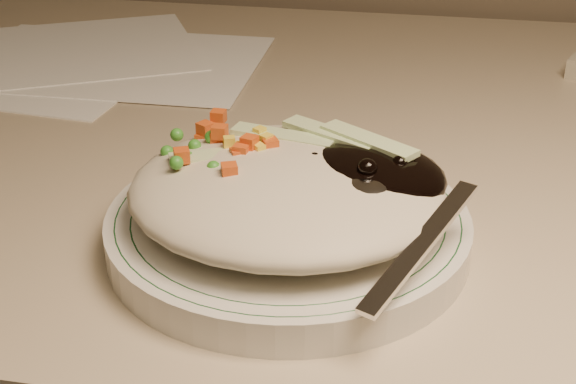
# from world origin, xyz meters

# --- Properties ---
(desk) EXTENTS (1.40, 0.70, 0.74)m
(desk) POSITION_xyz_m (0.00, 1.38, 0.54)
(desk) COLOR tan
(desk) RESTS_ON ground
(plate) EXTENTS (0.23, 0.23, 0.02)m
(plate) POSITION_xyz_m (-0.12, 1.18, 0.75)
(plate) COLOR silver
(plate) RESTS_ON desk
(plate_rim) EXTENTS (0.21, 0.21, 0.00)m
(plate_rim) POSITION_xyz_m (-0.12, 1.18, 0.76)
(plate_rim) COLOR #144723
(plate_rim) RESTS_ON plate
(meal) EXTENTS (0.21, 0.19, 0.05)m
(meal) POSITION_xyz_m (-0.11, 1.18, 0.78)
(meal) COLOR #AEA68D
(meal) RESTS_ON plate
(papers) EXTENTS (0.41, 0.33, 0.00)m
(papers) POSITION_xyz_m (-0.42, 1.49, 0.74)
(papers) COLOR white
(papers) RESTS_ON desk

